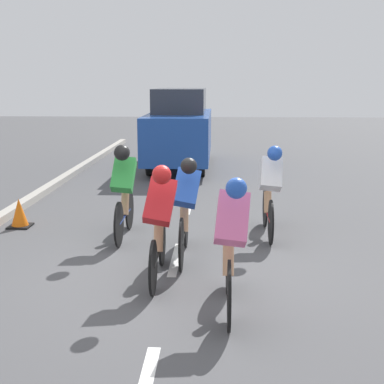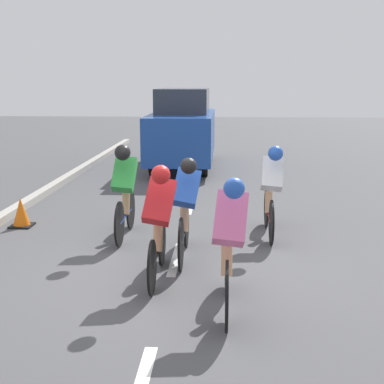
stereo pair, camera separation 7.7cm
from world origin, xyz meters
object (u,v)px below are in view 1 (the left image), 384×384
cyclist_white (270,189)px  cyclist_blue (185,206)px  cyclist_red (159,219)px  support_car (180,128)px  traffic_cone (19,213)px  cyclist_pink (231,242)px  cyclist_green (124,189)px

cyclist_white → cyclist_blue: (1.25, 1.17, -0.02)m
cyclist_white → cyclist_red: 2.50m
support_car → traffic_cone: (2.24, 6.50, -0.86)m
traffic_cone → cyclist_white: bearing=175.1°
cyclist_red → traffic_cone: 3.56m
cyclist_blue → support_car: (0.65, -8.02, 0.35)m
cyclist_white → cyclist_blue: size_ratio=0.98×
cyclist_blue → traffic_cone: (2.89, -1.52, -0.51)m
cyclist_red → traffic_cone: bearing=-41.8°
cyclist_white → cyclist_red: (1.51, 1.99, 0.01)m
cyclist_pink → support_car: 9.79m
cyclist_white → support_car: (1.90, -6.85, 0.33)m
cyclist_blue → cyclist_red: size_ratio=1.04×
cyclist_pink → cyclist_green: cyclist_pink is taller
cyclist_pink → cyclist_white: 2.93m
cyclist_pink → traffic_cone: size_ratio=3.39×
cyclist_red → cyclist_pink: bearing=134.1°
cyclist_red → cyclist_green: bearing=-67.1°
support_car → cyclist_green: bearing=87.2°
cyclist_blue → traffic_cone: size_ratio=3.51×
cyclist_pink → support_car: (1.23, -9.71, 0.32)m
cyclist_green → traffic_cone: 2.05m
cyclist_blue → cyclist_red: bearing=72.4°
cyclist_pink → support_car: size_ratio=0.36×
cyclist_white → support_car: 7.12m
cyclist_red → cyclist_blue: bearing=-107.6°
cyclist_red → cyclist_green: 1.91m
cyclist_pink → cyclist_white: cyclist_pink is taller
cyclist_pink → cyclist_blue: size_ratio=0.96×
cyclist_pink → cyclist_red: bearing=-45.9°
cyclist_pink → cyclist_white: (-0.67, -2.86, -0.00)m
cyclist_pink → cyclist_blue: bearing=-71.2°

